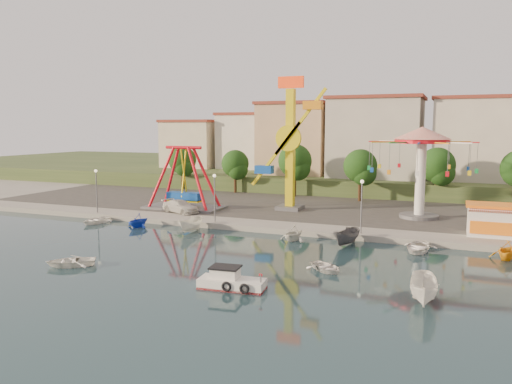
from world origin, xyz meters
The scene contains 33 objects.
ground centered at (0.00, 0.00, 0.00)m, with size 200.00×200.00×0.00m, color #122732.
quay_deck centered at (0.00, 62.00, 0.30)m, with size 200.00×100.00×0.60m, color #9E998E.
asphalt_pad centered at (0.00, 30.00, 0.60)m, with size 90.00×28.00×0.01m, color #4C4944.
hill_terrace centered at (0.00, 67.00, 1.50)m, with size 200.00×60.00×3.00m, color #384C26.
pirate_ship_ride centered at (-15.64, 19.59, 4.39)m, with size 10.00×5.00×8.00m.
kamikaze_tower centered at (-2.50, 23.51, 8.50)m, with size 6.46×3.10×16.50m.
wave_swinger centered at (12.71, 23.81, 8.20)m, with size 11.60×11.60×10.40m.
booth_left centered at (20.18, 16.49, 2.16)m, with size 5.40×3.78×3.08m.
lamp_post_0 centered at (-24.00, 13.00, 3.10)m, with size 0.14×0.14×5.00m, color #59595E.
lamp_post_1 centered at (-8.00, 13.00, 3.10)m, with size 0.14×0.14×5.00m, color #59595E.
lamp_post_2 centered at (8.00, 13.00, 3.10)m, with size 0.14×0.14×5.00m, color #59595E.
tree_0 centered at (-26.00, 36.98, 5.47)m, with size 4.60×4.60×7.19m.
tree_1 centered at (-16.00, 36.24, 5.20)m, with size 4.35×4.35×6.80m.
tree_2 centered at (-6.00, 35.81, 5.92)m, with size 5.02×5.02×7.85m.
tree_3 centered at (4.00, 34.36, 5.55)m, with size 4.68×4.68×7.32m.
tree_4 centered at (14.00, 37.35, 5.75)m, with size 4.86×4.86×7.60m.
building_0 centered at (-33.37, 46.06, 8.93)m, with size 9.26×9.53×11.87m, color beige.
building_1 centered at (-21.33, 51.38, 7.32)m, with size 12.33×9.01×8.63m, color silver.
building_2 centered at (-8.19, 51.96, 8.62)m, with size 11.95×9.28×11.23m, color tan.
building_3 centered at (5.60, 48.80, 7.60)m, with size 12.59×10.50×9.20m, color beige.
building_4 centered at (19.07, 52.20, 7.62)m, with size 10.75×9.23×9.24m, color beige.
cabin_motorboat centered at (2.45, -5.52, 0.43)m, with size 4.71×2.19×1.60m.
rowboat_a centered at (7.54, 0.90, 0.33)m, with size 2.27×3.17×0.66m, color white.
rowboat_b centered at (-11.63, -5.25, 0.39)m, with size 2.71×3.79×0.79m, color white.
skiff centered at (14.92, -3.67, 0.87)m, with size 1.70×4.51×1.74m, color white.
van centered at (-14.53, 16.72, 1.36)m, with size 2.12×5.22×1.52m, color silver.
moored_boat_0 centered at (-21.65, 9.80, 0.38)m, with size 2.62×3.67×0.76m, color white.
moored_boat_1 centered at (-15.85, 9.80, 0.76)m, with size 2.50×2.89×1.52m, color #1637C1.
moored_boat_2 centered at (-9.22, 9.80, 0.77)m, with size 1.50×3.98×1.54m, color silver.
moored_boat_4 centered at (2.07, 9.80, 0.78)m, with size 2.57×2.98×1.57m, color silver.
moored_boat_5 centered at (7.29, 9.80, 0.80)m, with size 1.56×4.14×1.60m, color #505054.
moored_boat_6 centered at (13.61, 9.80, 0.43)m, with size 2.96×4.15×0.86m, color white.
moored_boat_7 centered at (20.66, 9.80, 0.80)m, with size 2.62×3.04×1.60m, color #F7A416.
Camera 1 is at (16.37, -35.48, 10.96)m, focal length 35.00 mm.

